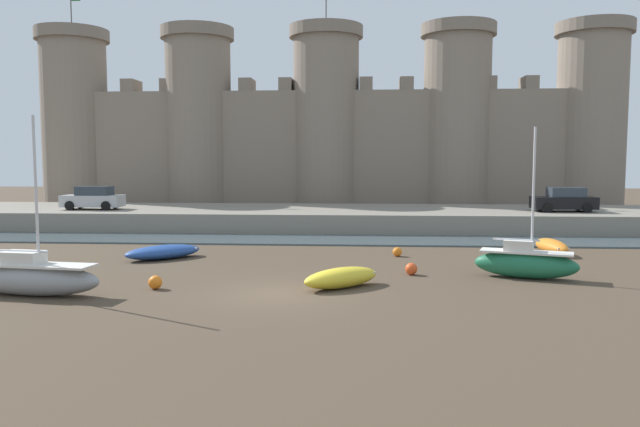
{
  "coord_description": "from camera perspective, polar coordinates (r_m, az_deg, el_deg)",
  "views": [
    {
      "loc": [
        3.02,
        -22.09,
        4.95
      ],
      "look_at": [
        1.26,
        4.95,
        2.5
      ],
      "focal_mm": 35.0,
      "sensor_mm": 36.0,
      "label": 1
    }
  ],
  "objects": [
    {
      "name": "sailboat_midflat_centre",
      "position": [
        24.72,
        -24.81,
        -5.29
      ],
      "size": [
        5.3,
        1.95,
        6.42
      ],
      "color": "gray",
      "rests_on": "ground"
    },
    {
      "name": "mooring_buoy_mid_mud",
      "position": [
        31.46,
        7.08,
        -3.5
      ],
      "size": [
        0.46,
        0.46,
        0.46
      ],
      "primitive_type": "sphere",
      "color": "orange",
      "rests_on": "ground"
    },
    {
      "name": "car_quay_centre_west",
      "position": [
        46.28,
        -20.03,
        1.32
      ],
      "size": [
        4.12,
        1.92,
        1.62
      ],
      "color": "#B2B5B7",
      "rests_on": "quay_road"
    },
    {
      "name": "car_quay_east",
      "position": [
        44.75,
        21.43,
        1.15
      ],
      "size": [
        4.12,
        1.92,
        1.62
      ],
      "color": "black",
      "rests_on": "quay_road"
    },
    {
      "name": "rowboat_near_channel_right",
      "position": [
        34.19,
        20.42,
        -2.81
      ],
      "size": [
        1.46,
        3.32,
        0.76
      ],
      "color": "orange",
      "rests_on": "ground"
    },
    {
      "name": "sailboat_foreground_centre",
      "position": [
        26.95,
        18.28,
        -4.25
      ],
      "size": [
        4.28,
        2.42,
        6.17
      ],
      "color": "#1E6B47",
      "rests_on": "ground"
    },
    {
      "name": "quay_road",
      "position": [
        44.27,
        -0.2,
        -0.4
      ],
      "size": [
        56.63,
        10.0,
        1.32
      ],
      "primitive_type": "cube",
      "color": "gray",
      "rests_on": "ground"
    },
    {
      "name": "rowboat_foreground_right",
      "position": [
        23.81,
        1.98,
        -5.85
      ],
      "size": [
        3.3,
        3.02,
        0.77
      ],
      "color": "yellow",
      "rests_on": "ground"
    },
    {
      "name": "water_channel",
      "position": [
        37.16,
        -0.96,
        -2.41
      ],
      "size": [
        80.0,
        4.5,
        0.1
      ],
      "primitive_type": "cube",
      "color": "#47565B",
      "rests_on": "ground"
    },
    {
      "name": "castle",
      "position": [
        54.35,
        0.55,
        7.55
      ],
      "size": [
        50.92,
        6.29,
        19.09
      ],
      "color": "gray",
      "rests_on": "ground"
    },
    {
      "name": "mooring_buoy_off_centre",
      "position": [
        26.65,
        8.34,
        -5.04
      ],
      "size": [
        0.51,
        0.51,
        0.51
      ],
      "primitive_type": "sphere",
      "color": "#E04C1E",
      "rests_on": "ground"
    },
    {
      "name": "ground_plane",
      "position": [
        22.84,
        -3.99,
        -7.36
      ],
      "size": [
        160.0,
        160.0,
        0.0
      ],
      "primitive_type": "plane",
      "color": "#4C3D2D"
    },
    {
      "name": "mooring_buoy_near_shore",
      "position": [
        24.36,
        -14.83,
        -6.11
      ],
      "size": [
        0.52,
        0.52,
        0.52
      ],
      "primitive_type": "sphere",
      "color": "orange",
      "rests_on": "ground"
    },
    {
      "name": "rowboat_near_channel_left",
      "position": [
        31.42,
        -14.15,
        -3.4
      ],
      "size": [
        3.86,
        3.64,
        0.68
      ],
      "color": "#234793",
      "rests_on": "ground"
    }
  ]
}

